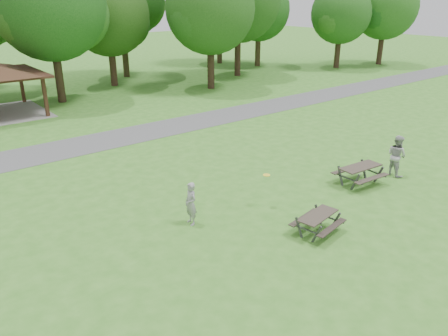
% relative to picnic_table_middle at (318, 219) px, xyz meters
% --- Properties ---
extents(ground, '(160.00, 160.00, 0.00)m').
position_rel_picnic_table_middle_xyz_m(ground, '(-1.77, 0.15, -0.52)').
color(ground, '#377722').
rests_on(ground, ground).
extents(asphalt_path, '(120.00, 3.20, 0.02)m').
position_rel_picnic_table_middle_xyz_m(asphalt_path, '(-1.77, 14.15, -0.51)').
color(asphalt_path, '#4B4C4E').
rests_on(asphalt_path, ground).
extents(tree_row_e, '(8.40, 8.00, 11.02)m').
position_rel_picnic_table_middle_xyz_m(tree_row_e, '(0.33, 25.17, 6.26)').
color(tree_row_e, black).
rests_on(tree_row_e, ground).
extents(tree_row_f, '(7.35, 7.00, 9.55)m').
position_rel_picnic_table_middle_xyz_m(tree_row_f, '(6.32, 28.67, 5.32)').
color(tree_row_f, '#321E16').
rests_on(tree_row_f, ground).
extents(tree_row_g, '(7.77, 7.40, 10.25)m').
position_rel_picnic_table_middle_xyz_m(tree_row_g, '(12.32, 22.17, 5.80)').
color(tree_row_g, black).
rests_on(tree_row_g, ground).
extents(tree_row_h, '(8.61, 8.20, 11.37)m').
position_rel_picnic_table_middle_xyz_m(tree_row_h, '(18.33, 25.67, 6.50)').
color(tree_row_h, black).
rests_on(tree_row_h, ground).
extents(tree_row_i, '(7.14, 6.80, 9.52)m').
position_rel_picnic_table_middle_xyz_m(tree_row_i, '(24.31, 29.17, 5.39)').
color(tree_row_i, '#322416').
rests_on(tree_row_i, ground).
extents(tree_row_j, '(6.72, 6.40, 8.96)m').
position_rel_picnic_table_middle_xyz_m(tree_row_j, '(30.31, 22.67, 5.04)').
color(tree_row_j, black).
rests_on(tree_row_j, ground).
extents(tree_deep_d, '(8.40, 8.00, 11.27)m').
position_rel_picnic_table_middle_xyz_m(tree_deep_d, '(22.33, 33.67, 6.50)').
color(tree_deep_d, black).
rests_on(tree_deep_d, ground).
extents(tree_flank_right, '(7.56, 7.20, 9.97)m').
position_rel_picnic_table_middle_xyz_m(tree_flank_right, '(36.32, 21.17, 5.63)').
color(tree_flank_right, black).
rests_on(tree_flank_right, ground).
extents(picnic_table_middle, '(1.83, 1.56, 0.71)m').
position_rel_picnic_table_middle_xyz_m(picnic_table_middle, '(0.00, 0.00, 0.00)').
color(picnic_table_middle, '#322B24').
rests_on(picnic_table_middle, ground).
extents(picnic_table_far, '(2.07, 1.72, 0.84)m').
position_rel_picnic_table_middle_xyz_m(picnic_table_far, '(4.68, 1.61, 0.10)').
color(picnic_table_far, '#332B24').
rests_on(picnic_table_far, ground).
extents(frisbee_in_flight, '(0.35, 0.35, 0.02)m').
position_rel_picnic_table_middle_xyz_m(frisbee_in_flight, '(0.05, 2.60, 0.77)').
color(frisbee_in_flight, yellow).
rests_on(frisbee_in_flight, ground).
extents(frisbee_thrower, '(0.43, 0.61, 1.58)m').
position_rel_picnic_table_middle_xyz_m(frisbee_thrower, '(-3.00, 3.23, 0.26)').
color(frisbee_thrower, gray).
rests_on(frisbee_thrower, ground).
extents(frisbee_catcher, '(0.88, 1.04, 1.87)m').
position_rel_picnic_table_middle_xyz_m(frisbee_catcher, '(6.77, 1.21, 0.41)').
color(frisbee_catcher, '#A4A4A6').
rests_on(frisbee_catcher, ground).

